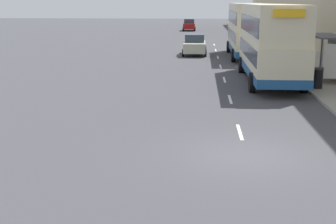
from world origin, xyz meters
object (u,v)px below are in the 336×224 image
(litter_bin, at_px, (318,78))
(pedestrian_2, at_px, (331,58))
(bus_shelter, at_px, (330,49))
(double_decker_bus_ahead, at_px, (248,29))
(car_1, at_px, (195,45))
(double_decker_bus_near, at_px, (271,41))
(car_0, at_px, (189,25))

(litter_bin, bearing_deg, pedestrian_2, 69.29)
(bus_shelter, xyz_separation_m, double_decker_bus_ahead, (-3.43, 11.93, 0.41))
(litter_bin, bearing_deg, bus_shelter, 65.18)
(car_1, bearing_deg, bus_shelter, 120.00)
(bus_shelter, height_order, pedestrian_2, bus_shelter)
(double_decker_bus_near, xyz_separation_m, double_decker_bus_ahead, (-0.13, 12.00, 0.00))
(bus_shelter, distance_m, double_decker_bus_ahead, 12.42)
(bus_shelter, relative_size, car_1, 0.98)
(bus_shelter, xyz_separation_m, car_1, (-7.70, 13.33, -1.01))
(double_decker_bus_ahead, bearing_deg, pedestrian_2, -63.75)
(double_decker_bus_ahead, relative_size, pedestrian_2, 6.10)
(bus_shelter, height_order, double_decker_bus_near, double_decker_bus_near)
(double_decker_bus_ahead, bearing_deg, litter_bin, -81.38)
(pedestrian_2, bearing_deg, litter_bin, -110.71)
(double_decker_bus_ahead, height_order, litter_bin, double_decker_bus_ahead)
(bus_shelter, distance_m, litter_bin, 3.15)
(double_decker_bus_near, height_order, litter_bin, double_decker_bus_near)
(car_0, relative_size, car_1, 0.97)
(car_1, bearing_deg, car_0, -87.77)
(double_decker_bus_ahead, relative_size, car_1, 2.42)
(double_decker_bus_near, xyz_separation_m, litter_bin, (2.08, -2.56, -1.61))
(pedestrian_2, distance_m, litter_bin, 6.12)
(car_0, bearing_deg, double_decker_bus_near, 96.96)
(double_decker_bus_near, bearing_deg, car_0, 96.96)
(double_decker_bus_ahead, relative_size, litter_bin, 9.88)
(double_decker_bus_near, height_order, car_0, double_decker_bus_near)
(car_1, bearing_deg, double_decker_bus_ahead, 161.75)
(car_0, height_order, car_1, car_0)
(bus_shelter, relative_size, double_decker_bus_near, 0.41)
(double_decker_bus_ahead, xyz_separation_m, pedestrian_2, (4.37, -8.86, -1.28))
(double_decker_bus_near, relative_size, car_1, 2.40)
(bus_shelter, distance_m, pedestrian_2, 3.33)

